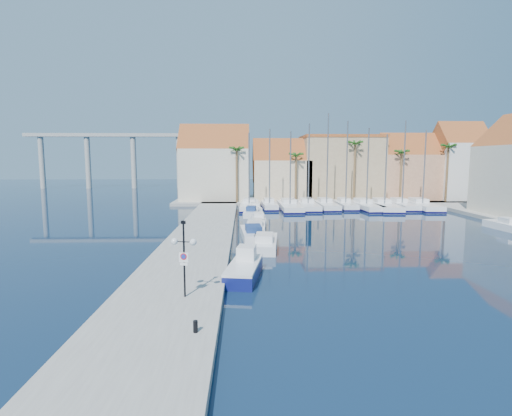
{
  "coord_description": "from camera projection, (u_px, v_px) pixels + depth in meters",
  "views": [
    {
      "loc": [
        -4.86,
        -25.41,
        7.78
      ],
      "look_at": [
        -3.65,
        13.34,
        3.0
      ],
      "focal_mm": 28.0,
      "sensor_mm": 36.0,
      "label": 1
    }
  ],
  "objects": [
    {
      "name": "ground",
      "position": [
        318.0,
        278.0,
        26.31
      ],
      "size": [
        260.0,
        260.0,
        0.0
      ],
      "primitive_type": "plane",
      "color": "black",
      "rests_on": "ground"
    },
    {
      "name": "quay_west",
      "position": [
        202.0,
        236.0,
        39.39
      ],
      "size": [
        6.0,
        77.0,
        0.5
      ],
      "primitive_type": "cube",
      "color": "gray",
      "rests_on": "ground"
    },
    {
      "name": "shore_north",
      "position": [
        323.0,
        200.0,
        74.2
      ],
      "size": [
        54.0,
        16.0,
        0.5
      ],
      "primitive_type": "cube",
      "color": "gray",
      "rests_on": "ground"
    },
    {
      "name": "lamp_post",
      "position": [
        184.0,
        247.0,
        20.88
      ],
      "size": [
        1.38,
        0.57,
        4.1
      ],
      "rotation": [
        0.0,
        0.0,
        -0.19
      ],
      "color": "black",
      "rests_on": "quay_west"
    },
    {
      "name": "bollard",
      "position": [
        195.0,
        326.0,
        16.82
      ],
      "size": [
        0.2,
        0.2,
        0.51
      ],
      "primitive_type": "cylinder",
      "color": "black",
      "rests_on": "quay_west"
    },
    {
      "name": "fishing_boat",
      "position": [
        244.0,
        268.0,
        26.25
      ],
      "size": [
        2.68,
        5.7,
        1.92
      ],
      "rotation": [
        0.0,
        0.0,
        -0.16
      ],
      "color": "navy",
      "rests_on": "ground"
    },
    {
      "name": "motorboat_west_0",
      "position": [
        265.0,
        243.0,
        34.83
      ],
      "size": [
        2.72,
        6.65,
        1.4
      ],
      "rotation": [
        0.0,
        0.0,
        -0.1
      ],
      "color": "white",
      "rests_on": "ground"
    },
    {
      "name": "motorboat_west_1",
      "position": [
        253.0,
        233.0,
        39.27
      ],
      "size": [
        2.55,
        6.68,
        1.4
      ],
      "rotation": [
        0.0,
        0.0,
        0.07
      ],
      "color": "white",
      "rests_on": "ground"
    },
    {
      "name": "motorboat_west_2",
      "position": [
        256.0,
        227.0,
        43.11
      ],
      "size": [
        2.43,
        6.47,
        1.4
      ],
      "rotation": [
        0.0,
        0.0,
        -0.06
      ],
      "color": "white",
      "rests_on": "ground"
    },
    {
      "name": "motorboat_west_3",
      "position": [
        258.0,
        219.0,
        48.36
      ],
      "size": [
        1.64,
        5.1,
        1.4
      ],
      "rotation": [
        0.0,
        0.0,
        0.0
      ],
      "color": "white",
      "rests_on": "ground"
    },
    {
      "name": "motorboat_west_4",
      "position": [
        251.0,
        212.0,
        54.64
      ],
      "size": [
        2.34,
        5.72,
        1.4
      ],
      "rotation": [
        0.0,
        0.0,
        -0.1
      ],
      "color": "white",
      "rests_on": "ground"
    },
    {
      "name": "motorboat_west_5",
      "position": [
        255.0,
        208.0,
        59.14
      ],
      "size": [
        2.05,
        5.16,
        1.4
      ],
      "rotation": [
        0.0,
        0.0,
        0.09
      ],
      "color": "white",
      "rests_on": "ground"
    },
    {
      "name": "motorboat_west_6",
      "position": [
        254.0,
        205.0,
        63.69
      ],
      "size": [
        2.03,
        5.77,
        1.4
      ],
      "rotation": [
        0.0,
        0.0,
        -0.04
      ],
      "color": "white",
      "rests_on": "ground"
    },
    {
      "name": "motorboat_east_1",
      "position": [
        505.0,
        225.0,
        44.03
      ],
      "size": [
        2.04,
        5.22,
        1.4
      ],
      "rotation": [
        0.0,
        0.0,
        0.08
      ],
      "color": "white",
      "rests_on": "ground"
    },
    {
      "name": "sailboat_0",
      "position": [
        249.0,
        206.0,
        61.87
      ],
      "size": [
        3.03,
        10.22,
        11.66
      ],
      "rotation": [
        0.0,
        0.0,
        -0.03
      ],
      "color": "white",
      "rests_on": "ground"
    },
    {
      "name": "sailboat_1",
      "position": [
        269.0,
        205.0,
        62.53
      ],
      "size": [
        2.41,
        8.14,
        12.34
      ],
      "rotation": [
        0.0,
        0.0,
        0.03
      ],
      "color": "white",
      "rests_on": "ground"
    },
    {
      "name": "sailboat_2",
      "position": [
        289.0,
        206.0,
        61.28
      ],
      "size": [
        3.14,
        11.41,
        11.85
      ],
      "rotation": [
        0.0,
        0.0,
        0.01
      ],
      "color": "white",
      "rests_on": "ground"
    },
    {
      "name": "sailboat_3",
      "position": [
        308.0,
        205.0,
        62.2
      ],
      "size": [
        2.8,
        10.38,
        13.09
      ],
      "rotation": [
        0.0,
        0.0,
        -0.01
      ],
      "color": "white",
      "rests_on": "ground"
    },
    {
      "name": "sailboat_4",
      "position": [
        326.0,
        205.0,
        62.74
      ],
      "size": [
        2.71,
        10.04,
        14.68
      ],
      "rotation": [
        0.0,
        0.0,
        0.01
      ],
      "color": "white",
      "rests_on": "ground"
    },
    {
      "name": "sailboat_5",
      "position": [
        345.0,
        205.0,
        62.95
      ],
      "size": [
        2.43,
        8.81,
        13.55
      ],
      "rotation": [
        0.0,
        0.0,
        -0.01
      ],
      "color": "white",
      "rests_on": "ground"
    },
    {
      "name": "sailboat_6",
      "position": [
        365.0,
        206.0,
        61.74
      ],
      "size": [
        3.52,
        11.05,
        12.39
      ],
      "rotation": [
        0.0,
        0.0,
        0.06
      ],
      "color": "white",
      "rests_on": "ground"
    },
    {
      "name": "sailboat_7",
      "position": [
        383.0,
        206.0,
        61.79
      ],
      "size": [
        4.11,
        12.08,
        11.47
      ],
      "rotation": [
        0.0,
        0.0,
        -0.08
      ],
      "color": "white",
      "rests_on": "ground"
    },
    {
      "name": "sailboat_8",
      "position": [
        401.0,
        205.0,
        62.67
      ],
      "size": [
        2.57,
        9.61,
        13.57
      ],
      "rotation": [
        0.0,
        0.0,
        -0.0
      ],
      "color": "white",
      "rests_on": "ground"
    },
    {
      "name": "sailboat_9",
      "position": [
        421.0,
        205.0,
        62.28
      ],
      "size": [
        3.56,
        11.42,
        12.15
      ],
      "rotation": [
        0.0,
        0.0,
        -0.05
      ],
      "color": "white",
      "rests_on": "ground"
    },
    {
      "name": "building_0",
      "position": [
        215.0,
        166.0,
        71.82
      ],
      "size": [
        12.3,
        9.0,
        13.5
      ],
      "color": "beige",
      "rests_on": "shore_north"
    },
    {
      "name": "building_1",
      "position": [
        281.0,
        173.0,
        72.35
      ],
      "size": [
        10.3,
        8.0,
        11.0
      ],
      "color": "#C3AB89",
      "rests_on": "shore_north"
    },
    {
      "name": "building_2",
      "position": [
        340.0,
        167.0,
        73.56
      ],
      "size": [
        14.2,
        10.2,
        11.5
      ],
      "color": "tan",
      "rests_on": "shore_north"
    },
    {
      "name": "building_3",
      "position": [
        407.0,
        169.0,
        72.99
      ],
      "size": [
        10.3,
        8.0,
        12.0
      ],
      "color": "tan",
      "rests_on": "shore_north"
    },
    {
      "name": "building_4",
      "position": [
        458.0,
        163.0,
        72.14
      ],
      "size": [
        8.3,
        8.0,
        14.0
      ],
      "color": "silver",
      "rests_on": "shore_north"
    },
    {
      "name": "palm_0",
      "position": [
        237.0,
        151.0,
        66.68
      ],
      "size": [
        2.6,
        2.6,
        10.15
      ],
      "color": "brown",
      "rests_on": "shore_north"
    },
    {
      "name": "palm_1",
      "position": [
        296.0,
        157.0,
        67.1
      ],
      "size": [
        2.6,
        2.6,
        9.15
      ],
      "color": "brown",
      "rests_on": "shore_north"
    },
    {
      "name": "palm_2",
      "position": [
        355.0,
        146.0,
        67.18
      ],
      "size": [
        2.6,
        2.6,
        11.15
      ],
      "color": "brown",
      "rests_on": "shore_north"
    },
    {
      "name": "palm_3",
      "position": [
        402.0,
        154.0,
        67.6
      ],
      "size": [
        2.6,
        2.6,
        9.65
      ],
      "color": "brown",
      "rests_on": "shore_north"
    },
    {
      "name": "palm_4",
      "position": [
        448.0,
        148.0,
        67.73
      ],
      "size": [
        2.6,
        2.6,
        10.65
      ],
      "color": "brown",
      "rests_on": "shore_north"
    },
    {
      "name": "viaduct",
      "position": [
        114.0,
        149.0,
        105.19
      ],
      "size": [
        48.0,
        2.2,
        14.45
      ],
      "color": "#9E9E99",
      "rests_on": "ground"
    }
  ]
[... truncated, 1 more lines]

